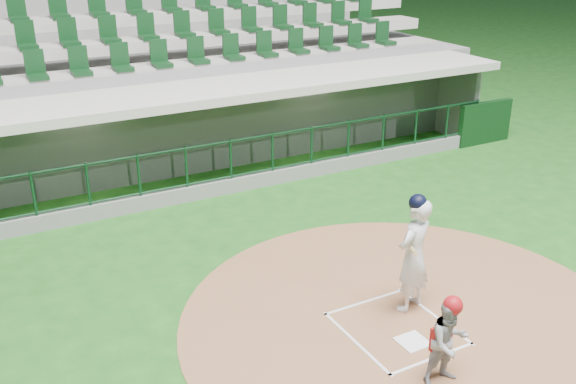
% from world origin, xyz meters
% --- Properties ---
extents(ground, '(120.00, 120.00, 0.00)m').
position_xyz_m(ground, '(0.00, 0.00, 0.00)').
color(ground, '#184E16').
rests_on(ground, ground).
extents(dirt_circle, '(7.20, 7.20, 0.01)m').
position_xyz_m(dirt_circle, '(0.30, -0.20, 0.01)').
color(dirt_circle, brown).
rests_on(dirt_circle, ground).
extents(home_plate, '(0.43, 0.43, 0.02)m').
position_xyz_m(home_plate, '(0.00, -0.70, 0.02)').
color(home_plate, white).
rests_on(home_plate, dirt_circle).
extents(batter_box_chalk, '(1.55, 1.80, 0.01)m').
position_xyz_m(batter_box_chalk, '(0.00, -0.30, 0.02)').
color(batter_box_chalk, silver).
rests_on(batter_box_chalk, ground).
extents(dugout_structure, '(16.40, 3.70, 3.00)m').
position_xyz_m(dugout_structure, '(0.24, 7.82, 0.96)').
color(dugout_structure, slate).
rests_on(dugout_structure, ground).
extents(seating_deck, '(17.00, 6.72, 5.15)m').
position_xyz_m(seating_deck, '(0.00, 10.91, 1.42)').
color(seating_deck, slate).
rests_on(seating_deck, ground).
extents(batter, '(0.95, 0.98, 2.00)m').
position_xyz_m(batter, '(0.55, 0.08, 1.00)').
color(batter, white).
rests_on(batter, dirt_circle).
extents(catcher, '(0.64, 0.51, 1.33)m').
position_xyz_m(catcher, '(-0.17, -1.59, 0.66)').
color(catcher, '#97989D').
rests_on(catcher, dirt_circle).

